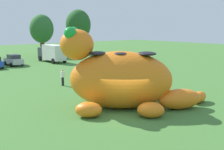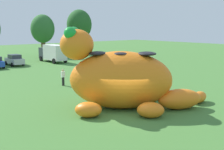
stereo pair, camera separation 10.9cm
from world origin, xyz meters
name	(u,v)px [view 1 (the left image)]	position (x,y,z in m)	size (l,w,h in m)	color
ground_plane	(124,115)	(0.00, 0.00, 0.00)	(160.00, 160.00, 0.00)	#427533
giant_inflatable_creature	(121,79)	(0.97, 1.45, 2.20)	(11.04, 8.70, 6.02)	orange
car_silver	(14,60)	(3.75, 29.70, 0.86)	(1.94, 4.10, 1.72)	#B7BABF
box_truck	(52,53)	(10.44, 29.73, 1.60)	(2.38, 6.40, 2.95)	#333842
tree_centre_left	(42,29)	(13.58, 39.58, 5.51)	(4.75, 4.75, 8.43)	brown
tree_centre	(78,25)	(22.28, 39.45, 6.34)	(5.46, 5.46, 9.70)	brown
spectator_mid_field	(63,78)	(1.77, 11.33, 0.85)	(0.38, 0.26, 1.71)	black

